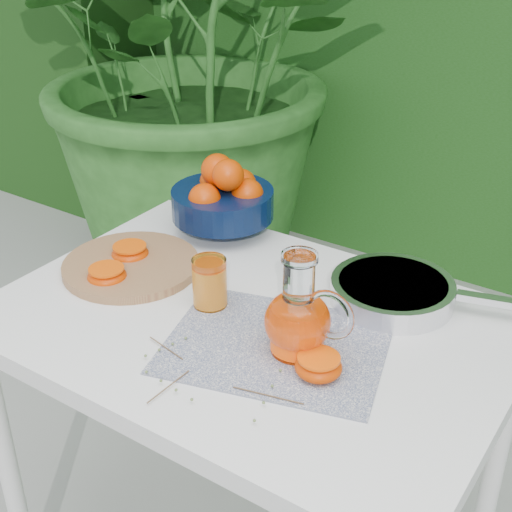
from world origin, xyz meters
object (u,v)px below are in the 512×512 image
Objects in this scene: fruit_bowl at (224,197)px; saute_pan at (394,291)px; cutting_board at (131,266)px; juice_pitcher at (299,319)px; white_table at (250,352)px.

saute_pan is at bearing -8.59° from fruit_bowl.
saute_pan is (0.53, 0.20, 0.02)m from cutting_board.
juice_pitcher is at bearing -39.17° from fruit_bowl.
white_table is 0.34m from cutting_board.
cutting_board is 1.08× the size of fruit_bowl.
fruit_bowl reaches higher than white_table.
fruit_bowl is 1.40× the size of juice_pitcher.
cutting_board reaches higher than white_table.
fruit_bowl is (0.06, 0.27, 0.08)m from cutting_board.
saute_pan reaches higher than cutting_board.
fruit_bowl is 0.52m from juice_pitcher.
juice_pitcher is (0.13, -0.04, 0.15)m from white_table.
juice_pitcher is at bearing -7.32° from cutting_board.
cutting_board is 0.29m from fruit_bowl.
white_table is 3.62× the size of fruit_bowl.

